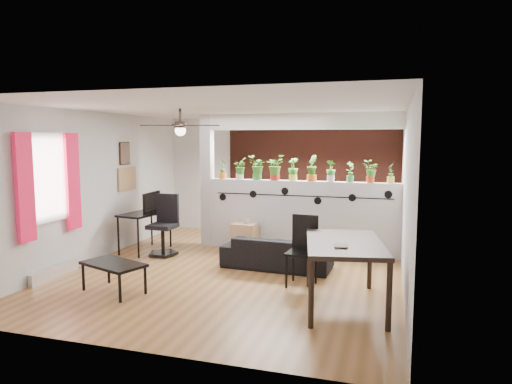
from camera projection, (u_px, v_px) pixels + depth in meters
name	position (u px, v px, depth m)	size (l,w,h in m)	color
room_shell	(235.00, 191.00, 7.30)	(6.30, 7.10, 2.90)	brown
partition_wall	(302.00, 217.00, 8.57)	(3.60, 0.18, 1.35)	#BCBCC1
ceiling_header	(303.00, 121.00, 8.37)	(3.60, 0.18, 0.30)	silver
pier_column	(207.00, 181.00, 9.04)	(0.22, 0.20, 2.60)	#BCBCC1
brick_panel	(315.00, 177.00, 9.90)	(3.90, 0.05, 2.60)	#9A3D2C
vine_decal	(301.00, 196.00, 8.43)	(3.31, 0.01, 0.30)	black
window_assembly	(49.00, 180.00, 6.86)	(0.09, 1.30, 1.55)	white
baseboard_heater	(54.00, 272.00, 7.02)	(0.08, 1.00, 0.18)	beige
corkboard	(127.00, 179.00, 8.93)	(0.03, 0.60, 0.45)	#A27A4E
framed_art	(125.00, 153.00, 8.82)	(0.03, 0.34, 0.44)	#8C7259
ceiling_fan	(180.00, 127.00, 7.12)	(1.19, 1.19, 0.43)	black
potted_plant_0	(223.00, 168.00, 8.92)	(0.25, 0.26, 0.41)	orange
potted_plant_1	(240.00, 168.00, 8.82)	(0.23, 0.25, 0.42)	silver
potted_plant_2	(257.00, 167.00, 8.71)	(0.29, 0.31, 0.46)	#378430
potted_plant_3	(275.00, 167.00, 8.61)	(0.29, 0.31, 0.48)	red
potted_plant_4	(293.00, 169.00, 8.52)	(0.26, 0.23, 0.42)	#DCE14F
potted_plant_5	(312.00, 167.00, 8.41)	(0.25, 0.29, 0.48)	orange
potted_plant_6	(331.00, 170.00, 8.32)	(0.24, 0.22, 0.39)	silver
potted_plant_7	(350.00, 171.00, 8.22)	(0.23, 0.23, 0.38)	#338D3B
potted_plant_8	(370.00, 171.00, 8.12)	(0.22, 0.18, 0.40)	#B53B1C
potted_plant_9	(391.00, 172.00, 8.02)	(0.17, 0.20, 0.37)	gold
sofa	(277.00, 253.00, 7.55)	(1.70, 0.67, 0.50)	black
cube_shelf	(245.00, 238.00, 8.59)	(0.46, 0.41, 0.56)	tan
cup	(247.00, 221.00, 8.53)	(0.12, 0.12, 0.09)	gray
computer_desk	(145.00, 216.00, 8.63)	(0.70, 1.11, 0.75)	black
monitor	(149.00, 206.00, 8.76)	(0.06, 0.36, 0.20)	black
office_chair	(164.00, 229.00, 8.38)	(0.57, 0.57, 1.10)	black
dining_table	(345.00, 248.00, 5.76)	(1.21, 1.69, 0.84)	black
book	(334.00, 245.00, 5.49)	(0.16, 0.22, 0.02)	gray
folding_chair	(303.00, 244.00, 6.66)	(0.44, 0.44, 1.02)	black
coffee_table	(113.00, 266.00, 6.33)	(1.02, 0.78, 0.42)	black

